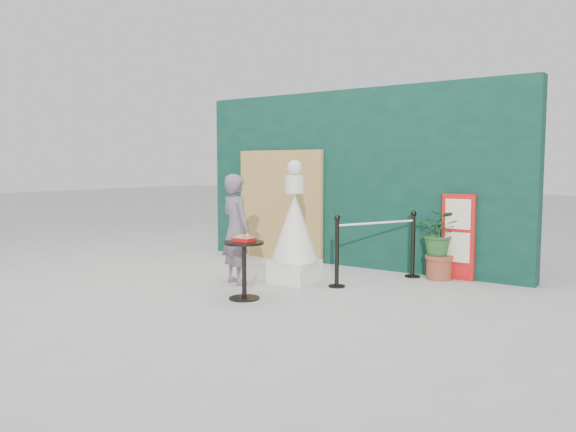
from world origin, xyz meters
name	(u,v)px	position (x,y,z in m)	size (l,w,h in m)	color
ground	(234,301)	(0.00, 0.00, 0.00)	(60.00, 60.00, 0.00)	#ADAAA5
back_wall	(353,179)	(0.00, 3.15, 1.50)	(6.00, 0.30, 3.00)	black
bamboo_fence	(280,205)	(-1.40, 2.94, 1.00)	(1.80, 0.08, 2.00)	tan
woman	(236,229)	(-0.66, 0.82, 0.80)	(0.58, 0.38, 1.60)	#64565D
menu_board	(458,237)	(1.90, 2.95, 0.65)	(0.50, 0.07, 1.30)	red
statue	(295,233)	(0.00, 1.37, 0.74)	(0.70, 0.70, 1.80)	white
cafe_table	(244,261)	(0.05, 0.14, 0.50)	(0.52, 0.52, 0.75)	black
food_basket	(244,239)	(0.05, 0.15, 0.79)	(0.26, 0.19, 0.11)	#AD1212
planter	(440,239)	(1.66, 2.83, 0.61)	(0.62, 0.54, 1.06)	brown
stanchion_barrier	(377,249)	(0.97, 2.11, 0.49)	(0.84, 1.54, 1.03)	black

